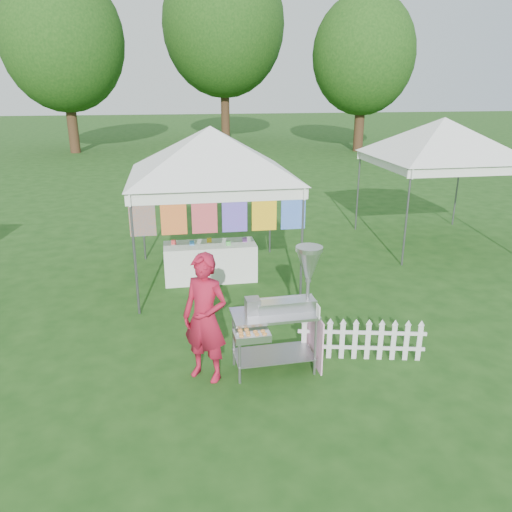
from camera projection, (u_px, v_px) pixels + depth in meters
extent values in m
plane|color=#184112|center=(238.00, 371.00, 6.84)|extent=(120.00, 120.00, 0.00)
cylinder|color=#59595E|center=(135.00, 256.00, 8.21)|extent=(0.04, 0.04, 2.10)
cylinder|color=#59595E|center=(302.00, 247.00, 8.66)|extent=(0.04, 0.04, 2.10)
cylinder|color=#59595E|center=(142.00, 214.00, 10.85)|extent=(0.04, 0.04, 2.10)
cylinder|color=#59595E|center=(270.00, 208.00, 11.30)|extent=(0.04, 0.04, 2.10)
cube|color=white|center=(219.00, 196.00, 8.12)|extent=(3.00, 0.03, 0.22)
cube|color=white|center=(206.00, 168.00, 10.77)|extent=(3.00, 0.03, 0.22)
pyramid|color=white|center=(210.00, 126.00, 9.11)|extent=(4.24, 4.24, 0.90)
cylinder|color=#59595E|center=(219.00, 191.00, 8.10)|extent=(3.00, 0.03, 0.03)
cube|color=#E75A0C|center=(142.00, 215.00, 8.01)|extent=(0.42, 0.01, 0.70)
cube|color=red|center=(174.00, 214.00, 8.09)|extent=(0.42, 0.01, 0.70)
cube|color=#BA1770|center=(204.00, 213.00, 8.17)|extent=(0.42, 0.01, 0.70)
cube|color=purple|center=(235.00, 211.00, 8.25)|extent=(0.42, 0.01, 0.70)
cube|color=orange|center=(264.00, 210.00, 8.33)|extent=(0.42, 0.01, 0.70)
cube|color=#1824C5|center=(293.00, 209.00, 8.41)|extent=(0.42, 0.01, 0.70)
cylinder|color=#59595E|center=(406.00, 218.00, 10.48)|extent=(0.04, 0.04, 2.10)
cylinder|color=#59595E|center=(358.00, 191.00, 13.12)|extent=(0.04, 0.04, 2.10)
cylinder|color=#59595E|center=(457.00, 187.00, 13.58)|extent=(0.04, 0.04, 2.10)
cube|color=white|center=(475.00, 171.00, 10.40)|extent=(3.00, 0.03, 0.22)
cube|color=white|center=(412.00, 153.00, 13.04)|extent=(3.00, 0.03, 0.22)
pyramid|color=white|center=(445.00, 117.00, 11.39)|extent=(4.24, 4.24, 0.90)
cylinder|color=#59595E|center=(475.00, 167.00, 10.37)|extent=(3.00, 0.03, 0.03)
cylinder|color=#342713|center=(72.00, 116.00, 27.58)|extent=(0.56, 0.56, 3.96)
ellipsoid|color=#305D19|center=(63.00, 41.00, 26.30)|extent=(6.40, 6.40, 7.36)
cylinder|color=#342713|center=(225.00, 104.00, 32.59)|extent=(0.56, 0.56, 4.84)
ellipsoid|color=#305D19|center=(224.00, 25.00, 31.04)|extent=(7.60, 7.60, 8.74)
cylinder|color=#342713|center=(359.00, 120.00, 28.34)|extent=(0.56, 0.56, 3.52)
ellipsoid|color=#305D19|center=(364.00, 55.00, 27.21)|extent=(5.60, 5.60, 6.44)
cylinder|color=gray|center=(240.00, 355.00, 6.44)|extent=(0.04, 0.04, 0.84)
cylinder|color=gray|center=(315.00, 347.00, 6.63)|extent=(0.04, 0.04, 0.84)
cylinder|color=gray|center=(234.00, 338.00, 6.86)|extent=(0.04, 0.04, 0.84)
cylinder|color=gray|center=(305.00, 331.00, 7.06)|extent=(0.04, 0.04, 0.84)
cube|color=gray|center=(274.00, 354.00, 6.81)|extent=(1.09, 0.57, 0.01)
cube|color=#B7B7BC|center=(274.00, 314.00, 6.61)|extent=(1.15, 0.60, 0.04)
cube|color=#B7B7BC|center=(286.00, 305.00, 6.66)|extent=(0.81, 0.26, 0.14)
cube|color=gray|center=(253.00, 306.00, 6.56)|extent=(0.19, 0.21, 0.21)
cylinder|color=gray|center=(308.00, 280.00, 6.60)|extent=(0.05, 0.05, 0.84)
cone|color=#B7B7BC|center=(309.00, 264.00, 6.53)|extent=(0.35, 0.35, 0.38)
cylinder|color=#B7B7BC|center=(309.00, 249.00, 6.46)|extent=(0.37, 0.37, 0.06)
cube|color=#B7B7BC|center=(252.00, 336.00, 6.24)|extent=(0.46, 0.30, 0.09)
cube|color=#F7A6D1|center=(314.00, 338.00, 6.86)|extent=(0.04, 0.70, 0.76)
cube|color=white|center=(318.00, 311.00, 6.43)|extent=(0.02, 0.13, 0.17)
imported|color=maroon|center=(205.00, 318.00, 6.43)|extent=(0.76, 0.71, 1.74)
cube|color=silver|center=(304.00, 340.00, 7.10)|extent=(0.07, 0.03, 0.56)
cube|color=silver|center=(317.00, 340.00, 7.09)|extent=(0.07, 0.03, 0.56)
cube|color=silver|center=(329.00, 341.00, 7.08)|extent=(0.07, 0.03, 0.56)
cube|color=silver|center=(342.00, 341.00, 7.07)|extent=(0.07, 0.03, 0.56)
cube|color=silver|center=(355.00, 341.00, 7.06)|extent=(0.07, 0.03, 0.56)
cube|color=silver|center=(368.00, 341.00, 7.06)|extent=(0.07, 0.03, 0.56)
cube|color=silver|center=(380.00, 342.00, 7.05)|extent=(0.07, 0.03, 0.56)
cube|color=silver|center=(393.00, 342.00, 7.04)|extent=(0.07, 0.03, 0.56)
cube|color=silver|center=(406.00, 342.00, 7.03)|extent=(0.07, 0.03, 0.56)
cube|color=silver|center=(419.00, 343.00, 7.02)|extent=(0.07, 0.03, 0.56)
cube|color=silver|center=(361.00, 348.00, 7.09)|extent=(1.76, 0.42, 0.05)
cube|color=silver|center=(362.00, 333.00, 7.01)|extent=(1.76, 0.42, 0.05)
cube|color=white|center=(210.00, 262.00, 9.94)|extent=(1.80, 0.70, 0.75)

